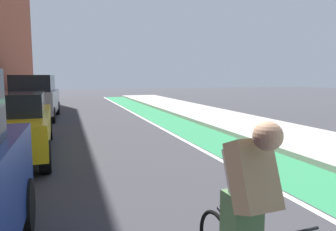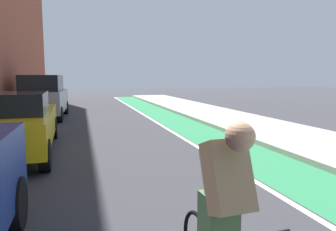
# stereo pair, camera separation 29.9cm
# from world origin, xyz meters

# --- Properties ---
(ground_plane) EXTENTS (85.18, 85.18, 0.00)m
(ground_plane) POSITION_xyz_m (0.00, 15.36, 0.00)
(ground_plane) COLOR #38383D
(bike_lane_paint) EXTENTS (1.60, 38.72, 0.00)m
(bike_lane_paint) POSITION_xyz_m (2.92, 17.36, 0.00)
(bike_lane_paint) COLOR #2D8451
(bike_lane_paint) RESTS_ON ground
(lane_divider_stripe) EXTENTS (0.12, 38.72, 0.00)m
(lane_divider_stripe) POSITION_xyz_m (2.02, 17.36, 0.00)
(lane_divider_stripe) COLOR white
(lane_divider_stripe) RESTS_ON ground
(sidewalk_right) EXTENTS (3.18, 38.72, 0.14)m
(sidewalk_right) POSITION_xyz_m (5.31, 17.36, 0.07)
(sidewalk_right) COLOR #A8A59E
(sidewalk_right) RESTS_ON ground
(parked_sedan_yellow_cab) EXTENTS (2.10, 4.76, 1.53)m
(parked_sedan_yellow_cab) POSITION_xyz_m (-2.67, 14.94, 0.79)
(parked_sedan_yellow_cab) COLOR yellow
(parked_sedan_yellow_cab) RESTS_ON ground
(parked_suv_silver) EXTENTS (2.02, 4.28, 1.98)m
(parked_suv_silver) POSITION_xyz_m (-2.67, 21.98, 1.02)
(parked_suv_silver) COLOR #9EA0A8
(parked_suv_silver) RESTS_ON ground
(cyclist_mid) EXTENTS (0.48, 1.65, 1.58)m
(cyclist_mid) POSITION_xyz_m (0.07, 8.81, 0.84)
(cyclist_mid) COLOR black
(cyclist_mid) RESTS_ON ground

